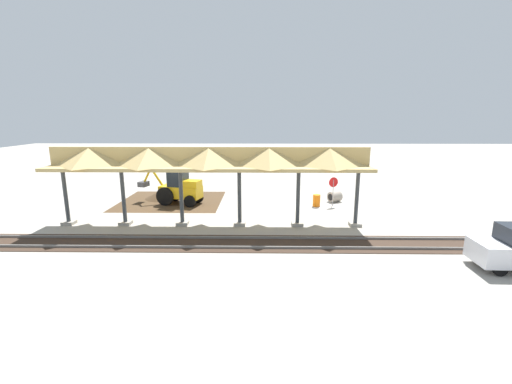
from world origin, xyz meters
The scene contains 9 objects.
ground_plane centered at (0.00, 0.00, 0.00)m, with size 120.00×120.00×0.00m, color #9E998E.
dirt_work_zone centered at (10.94, -1.79, 0.00)m, with size 8.01×7.00×0.01m, color #4C3823.
platform_canopy centered at (6.86, 4.36, 4.17)m, with size 19.25×3.20×4.90m.
rail_tracks centered at (0.00, 7.57, 0.03)m, with size 60.00×2.58×0.15m.
stop_sign centered at (-1.75, -0.56, 1.58)m, with size 0.73×0.28×2.20m.
backhoe centered at (10.08, -0.90, 1.27)m, with size 5.27×2.51×2.82m.
dirt_mound centered at (11.95, -2.72, 0.00)m, with size 5.68×5.68×1.44m, color #4C3823.
concrete_pipe centered at (-2.17, -1.77, 0.42)m, with size 1.21×1.18×0.84m.
traffic_barrel centered at (-0.48, -0.33, 0.45)m, with size 0.56×0.56×0.90m, color orange.
Camera 1 is at (3.72, 24.87, 6.72)m, focal length 24.00 mm.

